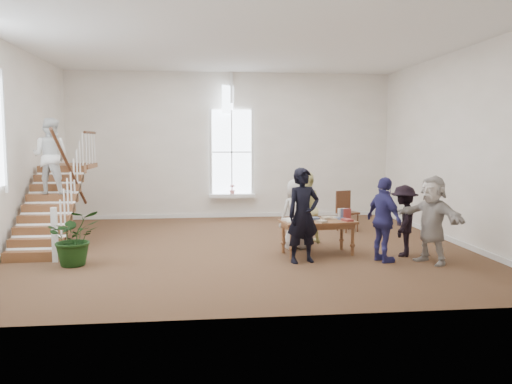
{
  "coord_description": "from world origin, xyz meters",
  "views": [
    {
      "loc": [
        -0.93,
        -11.1,
        2.43
      ],
      "look_at": [
        0.32,
        0.4,
        1.22
      ],
      "focal_mm": 35.0,
      "sensor_mm": 36.0,
      "label": 1
    }
  ],
  "objects": [
    {
      "name": "person_yellow",
      "position": [
        1.45,
        0.25,
        0.84
      ],
      "size": [
        1.02,
        0.96,
        1.68
      ],
      "primitive_type": "imported",
      "rotation": [
        0.0,
        0.0,
        3.66
      ],
      "color": "#E8DF91",
      "rests_on": "ground"
    },
    {
      "name": "ground",
      "position": [
        0.0,
        0.0,
        0.0
      ],
      "size": [
        10.0,
        10.0,
        0.0
      ],
      "primitive_type": "plane",
      "color": "#4B351D",
      "rests_on": "ground"
    },
    {
      "name": "woman_cluster_b",
      "position": [
        3.26,
        -1.19,
        0.75
      ],
      "size": [
        0.95,
        1.11,
        1.49
      ],
      "primitive_type": "imported",
      "rotation": [
        0.0,
        0.0,
        4.22
      ],
      "color": "black",
      "rests_on": "ground"
    },
    {
      "name": "woman_cluster_a",
      "position": [
        2.66,
        -1.64,
        0.85
      ],
      "size": [
        0.68,
        1.07,
        1.7
      ],
      "primitive_type": "imported",
      "rotation": [
        0.0,
        0.0,
        1.86
      ],
      "color": "navy",
      "rests_on": "ground"
    },
    {
      "name": "side_chair",
      "position": [
        2.88,
        1.76,
        0.6
      ],
      "size": [
        0.6,
        0.6,
        1.07
      ],
      "rotation": [
        0.0,
        0.0,
        0.36
      ],
      "color": "#3C2310",
      "rests_on": "ground"
    },
    {
      "name": "elderly_woman",
      "position": [
        1.15,
        -0.25,
        0.78
      ],
      "size": [
        0.89,
        0.72,
        1.57
      ],
      "primitive_type": "imported",
      "rotation": [
        0.0,
        0.0,
        3.47
      ],
      "color": "beige",
      "rests_on": "ground"
    },
    {
      "name": "woman_cluster_c",
      "position": [
        3.56,
        -1.84,
        0.87
      ],
      "size": [
        1.2,
        1.67,
        1.74
      ],
      "primitive_type": "imported",
      "rotation": [
        0.0,
        0.0,
        5.19
      ],
      "color": "#BAB1A8",
      "rests_on": "ground"
    },
    {
      "name": "room_shell",
      "position": [
        -0.0,
        4.39,
        0.4
      ],
      "size": [
        10.49,
        10.0,
        10.0
      ],
      "color": "beige",
      "rests_on": "ground"
    },
    {
      "name": "staircase",
      "position": [
        -4.34,
        0.75,
        1.62
      ],
      "size": [
        1.1,
        4.1,
        2.92
      ],
      "color": "brown",
      "rests_on": "ground"
    },
    {
      "name": "library_table",
      "position": [
        1.48,
        -0.85,
        0.65
      ],
      "size": [
        1.64,
        0.97,
        0.79
      ],
      "rotation": [
        0.0,
        0.0,
        0.13
      ],
      "color": "brown",
      "rests_on": "ground"
    },
    {
      "name": "police_officer",
      "position": [
        1.05,
        -1.5,
        0.94
      ],
      "size": [
        0.79,
        0.62,
        1.89
      ],
      "primitive_type": "imported",
      "rotation": [
        0.0,
        0.0,
        0.28
      ],
      "color": "black",
      "rests_on": "ground"
    },
    {
      "name": "floor_plant",
      "position": [
        -3.4,
        -1.26,
        0.55
      ],
      "size": [
        1.22,
        1.15,
        1.09
      ],
      "primitive_type": "imported",
      "rotation": [
        0.0,
        0.0,
        0.37
      ],
      "color": "black",
      "rests_on": "ground"
    }
  ]
}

